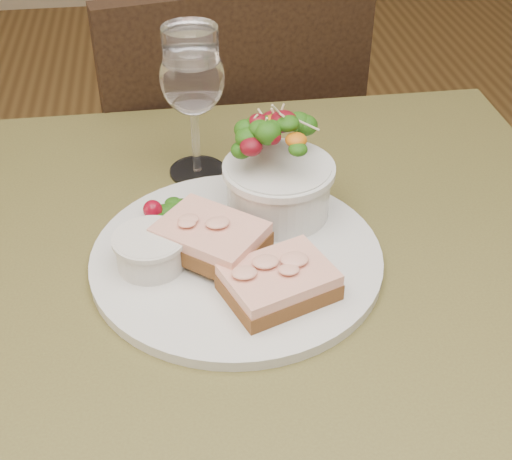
{
  "coord_description": "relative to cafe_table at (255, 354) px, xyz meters",
  "views": [
    {
      "loc": [
        -0.07,
        -0.54,
        1.23
      ],
      "look_at": [
        0.0,
        0.01,
        0.81
      ],
      "focal_mm": 50.0,
      "sensor_mm": 36.0,
      "label": 1
    }
  ],
  "objects": [
    {
      "name": "ramekin",
      "position": [
        -0.1,
        0.03,
        0.13
      ],
      "size": [
        0.07,
        0.07,
        0.04
      ],
      "color": "silver",
      "rests_on": "dinner_plate"
    },
    {
      "name": "sandwich_front",
      "position": [
        0.02,
        -0.03,
        0.13
      ],
      "size": [
        0.12,
        0.11,
        0.03
      ],
      "rotation": [
        0.0,
        0.0,
        0.36
      ],
      "color": "#462812",
      "rests_on": "dinner_plate"
    },
    {
      "name": "garnish",
      "position": [
        -0.09,
        0.12,
        0.12
      ],
      "size": [
        0.05,
        0.04,
        0.02
      ],
      "color": "#113509",
      "rests_on": "dinner_plate"
    },
    {
      "name": "sandwich_back",
      "position": [
        -0.04,
        0.04,
        0.14
      ],
      "size": [
        0.13,
        0.13,
        0.03
      ],
      "rotation": [
        0.0,
        0.0,
        -0.69
      ],
      "color": "#462812",
      "rests_on": "dinner_plate"
    },
    {
      "name": "chair_far",
      "position": [
        0.01,
        0.63,
        -0.36
      ],
      "size": [
        0.49,
        0.49,
        0.9
      ],
      "rotation": [
        0.0,
        0.0,
        3.33
      ],
      "color": "black",
      "rests_on": "ground"
    },
    {
      "name": "wine_glass",
      "position": [
        -0.04,
        0.22,
        0.22
      ],
      "size": [
        0.08,
        0.08,
        0.18
      ],
      "color": "white",
      "rests_on": "cafe_table"
    },
    {
      "name": "cafe_table",
      "position": [
        0.0,
        0.0,
        0.0
      ],
      "size": [
        0.8,
        0.8,
        0.75
      ],
      "color": "#4D4421",
      "rests_on": "ground"
    },
    {
      "name": "dinner_plate",
      "position": [
        -0.01,
        0.04,
        0.11
      ],
      "size": [
        0.31,
        0.31,
        0.01
      ],
      "primitive_type": "cylinder",
      "color": "silver",
      "rests_on": "cafe_table"
    },
    {
      "name": "salad_bowl",
      "position": [
        0.04,
        0.11,
        0.17
      ],
      "size": [
        0.11,
        0.11,
        0.13
      ],
      "color": "silver",
      "rests_on": "dinner_plate"
    }
  ]
}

